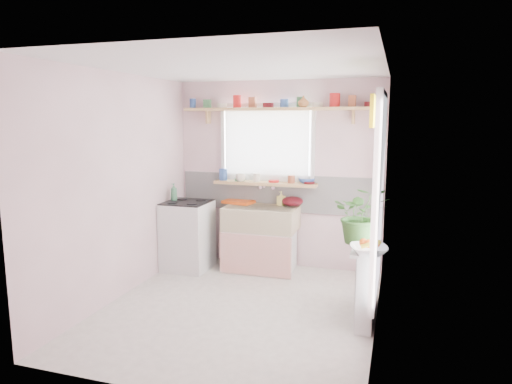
% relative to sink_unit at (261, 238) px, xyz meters
% --- Properties ---
extents(room, '(3.20, 3.20, 3.20)m').
position_rel_sink_unit_xyz_m(room, '(0.81, -0.43, 0.94)').
color(room, white).
rests_on(room, ground).
extents(sink_unit, '(0.95, 0.65, 1.11)m').
position_rel_sink_unit_xyz_m(sink_unit, '(0.00, 0.00, 0.00)').
color(sink_unit, white).
rests_on(sink_unit, ground).
extents(cooker, '(0.58, 0.58, 0.93)m').
position_rel_sink_unit_xyz_m(cooker, '(-0.95, -0.24, 0.03)').
color(cooker, white).
rests_on(cooker, ground).
extents(radiator_ledge, '(0.22, 0.95, 0.78)m').
position_rel_sink_unit_xyz_m(radiator_ledge, '(1.45, -1.09, -0.03)').
color(radiator_ledge, white).
rests_on(radiator_ledge, ground).
extents(windowsill, '(1.40, 0.22, 0.04)m').
position_rel_sink_unit_xyz_m(windowsill, '(-0.00, 0.19, 0.71)').
color(windowsill, tan).
rests_on(windowsill, room).
extents(pine_shelf, '(2.52, 0.24, 0.04)m').
position_rel_sink_unit_xyz_m(pine_shelf, '(0.15, 0.18, 1.69)').
color(pine_shelf, tan).
rests_on(pine_shelf, room).
extents(shelf_crockery, '(2.47, 0.11, 0.12)m').
position_rel_sink_unit_xyz_m(shelf_crockery, '(0.11, 0.18, 1.76)').
color(shelf_crockery, '#3359A5').
rests_on(shelf_crockery, pine_shelf).
extents(sill_crockery, '(1.35, 0.11, 0.12)m').
position_rel_sink_unit_xyz_m(sill_crockery, '(-0.05, 0.19, 0.78)').
color(sill_crockery, '#3359A5').
rests_on(sill_crockery, windowsill).
extents(dish_tray, '(0.45, 0.37, 0.04)m').
position_rel_sink_unit_xyz_m(dish_tray, '(-0.38, 0.21, 0.44)').
color(dish_tray, '#FC5B16').
rests_on(dish_tray, sink_unit).
extents(colander, '(0.38, 0.38, 0.13)m').
position_rel_sink_unit_xyz_m(colander, '(0.38, 0.21, 0.48)').
color(colander, '#510D16').
rests_on(colander, sink_unit).
extents(jade_plant, '(0.57, 0.51, 0.57)m').
position_rel_sink_unit_xyz_m(jade_plant, '(1.36, -1.12, 0.63)').
color(jade_plant, '#346026').
rests_on(jade_plant, radiator_ledge).
extents(fruit_bowl, '(0.40, 0.40, 0.08)m').
position_rel_sink_unit_xyz_m(fruit_bowl, '(1.47, -1.49, 0.38)').
color(fruit_bowl, silver).
rests_on(fruit_bowl, radiator_ledge).
extents(herb_pot, '(0.11, 0.10, 0.18)m').
position_rel_sink_unit_xyz_m(herb_pot, '(1.36, -1.14, 0.43)').
color(herb_pot, '#2C6629').
rests_on(herb_pot, radiator_ledge).
extents(soap_bottle_sink, '(0.11, 0.11, 0.19)m').
position_rel_sink_unit_xyz_m(soap_bottle_sink, '(0.22, 0.21, 0.51)').
color(soap_bottle_sink, '#EDDD69').
rests_on(soap_bottle_sink, sink_unit).
extents(sill_cup, '(0.16, 0.16, 0.10)m').
position_rel_sink_unit_xyz_m(sill_cup, '(-0.32, 0.13, 0.78)').
color(sill_cup, white).
rests_on(sill_cup, windowsill).
extents(sill_bowl, '(0.25, 0.25, 0.07)m').
position_rel_sink_unit_xyz_m(sill_bowl, '(0.55, 0.23, 0.76)').
color(sill_bowl, '#355AAC').
rests_on(sill_bowl, windowsill).
extents(shelf_vase, '(0.17, 0.17, 0.14)m').
position_rel_sink_unit_xyz_m(shelf_vase, '(0.52, 0.12, 1.78)').
color(shelf_vase, '#AE6A35').
rests_on(shelf_vase, pine_shelf).
extents(cooker_bottle, '(0.11, 0.11, 0.23)m').
position_rel_sink_unit_xyz_m(cooker_bottle, '(-1.15, -0.22, 0.60)').
color(cooker_bottle, '#3E7D56').
rests_on(cooker_bottle, cooker).
extents(fruit, '(0.20, 0.14, 0.10)m').
position_rel_sink_unit_xyz_m(fruit, '(1.48, -1.49, 0.45)').
color(fruit, '#EF5714').
rests_on(fruit, fruit_bowl).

